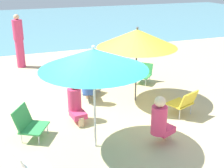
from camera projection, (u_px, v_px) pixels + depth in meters
name	position (u px, v px, depth m)	size (l,w,h in m)	color
ground_plane	(107.00, 131.00, 6.12)	(40.00, 40.00, 0.00)	#CCB789
sea_water	(29.00, 23.00, 19.17)	(40.00, 16.00, 0.01)	#5693A3
umbrella_teal	(94.00, 59.00, 4.99)	(1.87, 1.87, 1.93)	silver
umbrella_yellow	(137.00, 38.00, 7.03)	(1.93, 1.93, 1.87)	#4C4C51
beach_chair_a	(29.00, 123.00, 5.77)	(0.73, 0.75, 0.63)	#33934C
beach_chair_b	(143.00, 73.00, 8.74)	(0.71, 0.71, 0.55)	#33934C
beach_chair_c	(184.00, 102.00, 6.65)	(0.66, 0.66, 0.62)	gold
beach_chair_d	(86.00, 82.00, 7.95)	(0.73, 0.74, 0.63)	navy
beach_chair_e	(27.00, 164.00, 4.55)	(0.62, 0.62, 0.58)	white
person_a	(88.00, 85.00, 7.30)	(0.34, 0.54, 0.91)	#2D519E
person_b	(75.00, 101.00, 6.38)	(0.34, 0.54, 0.95)	#DB3866
person_c	(161.00, 121.00, 5.47)	(0.53, 0.41, 1.00)	#DB3866
person_d	(19.00, 41.00, 9.96)	(0.33, 0.33, 1.78)	#DB3866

